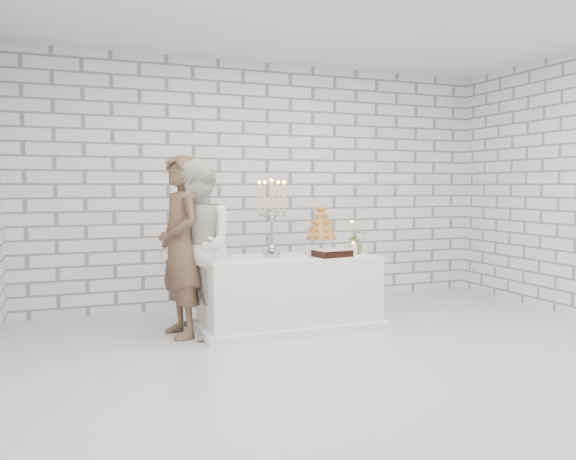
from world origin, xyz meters
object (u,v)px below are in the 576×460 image
object	(u,v)px
groom	(180,247)
candelabra	(272,218)
bride	(197,248)
croquembouche	(321,229)
cake_table	(289,292)

from	to	relation	value
groom	candelabra	size ratio (longest dim) A/B	2.21
bride	croquembouche	size ratio (longest dim) A/B	3.22
candelabra	bride	bearing A→B (deg)	-179.97
bride	candelabra	bearing A→B (deg)	88.18
cake_table	croquembouche	world-z (taller)	croquembouche
candelabra	croquembouche	bearing A→B (deg)	9.91
cake_table	bride	bearing A→B (deg)	-178.63
cake_table	bride	world-z (taller)	bride
groom	candelabra	bearing A→B (deg)	74.16
groom	candelabra	world-z (taller)	groom
croquembouche	cake_table	bearing A→B (deg)	-168.42
bride	croquembouche	distance (m)	1.39
cake_table	bride	xyz separation A→B (m)	(-0.98, -0.02, 0.50)
groom	candelabra	distance (m)	0.96
groom	cake_table	bearing A→B (deg)	76.21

